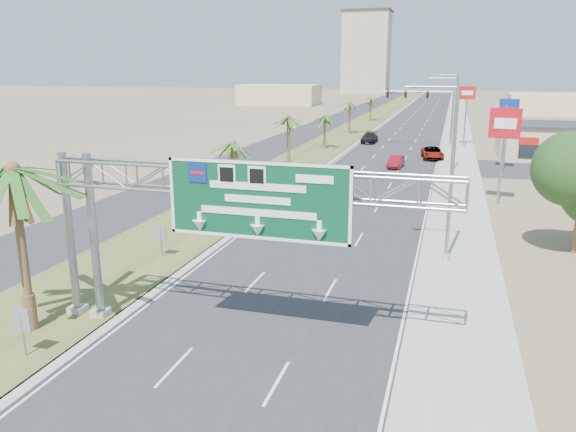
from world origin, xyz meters
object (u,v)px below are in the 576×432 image
(store_building, at_px, (576,143))
(car_mid_lane, at_px, (396,162))
(car_left_lane, at_px, (317,208))
(pole_sign_red_far, at_px, (467,98))
(pole_sign_red_near, at_px, (505,128))
(car_far, at_px, (369,138))
(signal_mast, at_px, (437,113))
(pole_sign_blue, at_px, (508,116))
(car_right_lane, at_px, (432,153))
(sign_gantry, at_px, (224,194))
(palm_near, at_px, (12,170))

(store_building, bearing_deg, car_mid_lane, -148.57)
(car_left_lane, xyz_separation_m, car_mid_lane, (3.50, 23.67, -0.04))
(store_building, height_order, pole_sign_red_far, pole_sign_red_far)
(car_left_lane, bearing_deg, pole_sign_red_near, 24.13)
(car_mid_lane, xyz_separation_m, pole_sign_red_far, (7.50, 20.67, 6.16))
(car_far, bearing_deg, pole_sign_red_far, -2.21)
(pole_sign_red_near, relative_size, pole_sign_red_far, 0.93)
(pole_sign_red_near, bearing_deg, pole_sign_red_far, 93.70)
(signal_mast, height_order, car_far, signal_mast)
(signal_mast, relative_size, pole_sign_blue, 1.30)
(car_mid_lane, height_order, pole_sign_blue, pole_sign_blue)
(store_building, xyz_separation_m, car_right_lane, (-16.82, -4.85, -1.27))
(store_building, distance_m, car_mid_lane, 24.06)
(sign_gantry, relative_size, palm_near, 2.01)
(car_right_lane, bearing_deg, pole_sign_red_near, -82.77)
(palm_near, relative_size, store_building, 0.46)
(signal_mast, height_order, store_building, signal_mast)
(car_right_lane, distance_m, car_far, 16.59)
(car_far, bearing_deg, pole_sign_blue, -48.15)
(sign_gantry, relative_size, car_mid_lane, 4.17)
(sign_gantry, distance_m, car_mid_lane, 43.95)
(signal_mast, distance_m, store_building, 18.08)
(sign_gantry, distance_m, car_left_lane, 20.61)
(pole_sign_red_near, bearing_deg, palm_near, -124.38)
(palm_near, relative_size, pole_sign_red_far, 0.97)
(signal_mast, distance_m, car_left_lane, 42.97)
(signal_mast, xyz_separation_m, car_right_lane, (0.01, -10.82, -4.12))
(pole_sign_red_near, xyz_separation_m, pole_sign_blue, (1.67, 17.19, -0.34))
(car_mid_lane, relative_size, pole_sign_red_far, 0.47)
(car_left_lane, height_order, car_right_lane, car_right_lane)
(car_mid_lane, distance_m, pole_sign_red_far, 22.83)
(store_building, relative_size, car_mid_lane, 4.48)
(sign_gantry, relative_size, pole_sign_blue, 2.12)
(car_right_lane, bearing_deg, sign_gantry, -104.61)
(car_far, height_order, pole_sign_red_far, pole_sign_red_far)
(car_left_lane, relative_size, car_right_lane, 0.79)
(signal_mast, bearing_deg, palm_near, -102.66)
(sign_gantry, xyz_separation_m, car_far, (-3.48, 64.67, -5.30))
(car_left_lane, bearing_deg, signal_mast, 72.88)
(signal_mast, relative_size, car_right_lane, 1.97)
(car_far, distance_m, pole_sign_red_far, 14.85)
(car_right_lane, bearing_deg, pole_sign_red_far, 65.96)
(store_building, height_order, car_right_lane, store_building)
(car_mid_lane, bearing_deg, sign_gantry, -89.71)
(pole_sign_red_near, height_order, pole_sign_red_far, pole_sign_red_far)
(car_left_lane, xyz_separation_m, pole_sign_blue, (15.00, 25.39, 5.17))
(pole_sign_red_far, bearing_deg, store_building, -32.06)
(store_building, relative_size, car_far, 3.43)
(store_building, relative_size, car_left_lane, 4.38)
(store_building, bearing_deg, car_far, 162.06)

